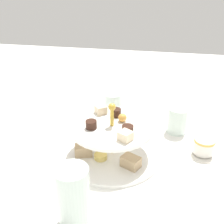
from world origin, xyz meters
TOP-DOWN VIEW (x-y plane):
  - ground_plane at (0.00, 0.00)m, footprint 2.40×2.40m
  - tiered_serving_stand at (0.00, -0.00)m, footprint 0.28×0.28m
  - water_glass_tall_right at (0.25, -0.03)m, footprint 0.07×0.07m
  - water_glass_short_left at (-0.17, 0.18)m, footprint 0.06×0.06m
  - teacup_with_saucer at (-0.06, 0.26)m, footprint 0.09×0.09m
  - butter_knife_left at (0.02, -0.30)m, footprint 0.17×0.02m
  - butter_knife_right at (0.17, 0.25)m, footprint 0.16×0.09m
  - water_glass_mid_back at (-0.22, -0.04)m, footprint 0.06×0.06m

SIDE VIEW (x-z plane):
  - ground_plane at x=0.00m, z-range 0.00..0.00m
  - butter_knife_left at x=0.02m, z-range 0.00..0.00m
  - butter_knife_right at x=0.17m, z-range 0.00..0.00m
  - teacup_with_saucer at x=-0.06m, z-range 0.00..0.05m
  - water_glass_short_left at x=-0.17m, z-range 0.00..0.08m
  - tiered_serving_stand at x=0.00m, z-range -0.04..0.13m
  - water_glass_mid_back at x=-0.22m, z-range 0.00..0.10m
  - water_glass_tall_right at x=0.25m, z-range 0.00..0.14m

